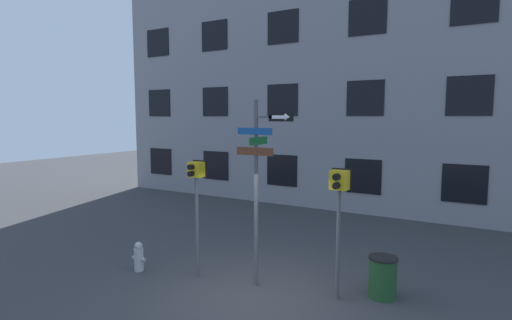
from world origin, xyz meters
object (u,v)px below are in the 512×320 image
object	(u,v)px
street_sign_pole	(259,177)
pedestrian_signal_right	(339,197)
pedestrian_signal_left	(196,187)
trash_bin	(383,277)
fire_hydrant	(139,257)

from	to	relation	value
street_sign_pole	pedestrian_signal_right	size ratio (longest dim) A/B	1.52
pedestrian_signal_left	trash_bin	distance (m)	4.46
pedestrian_signal_left	fire_hydrant	size ratio (longest dim) A/B	3.80
fire_hydrant	trash_bin	bearing A→B (deg)	15.28
pedestrian_signal_right	fire_hydrant	distance (m)	5.06
pedestrian_signal_left	trash_bin	size ratio (longest dim) A/B	3.17
pedestrian_signal_left	pedestrian_signal_right	distance (m)	3.24
fire_hydrant	trash_bin	xyz separation A→B (m)	(5.43, 1.48, 0.09)
fire_hydrant	pedestrian_signal_left	bearing A→B (deg)	16.79
trash_bin	street_sign_pole	bearing A→B (deg)	-162.43
street_sign_pole	pedestrian_signal_left	xyz separation A→B (m)	(-1.50, -0.26, -0.31)
pedestrian_signal_left	fire_hydrant	world-z (taller)	pedestrian_signal_left
street_sign_pole	pedestrian_signal_left	distance (m)	1.55
pedestrian_signal_right	trash_bin	bearing A→B (deg)	33.91
fire_hydrant	pedestrian_signal_right	bearing A→B (deg)	11.60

